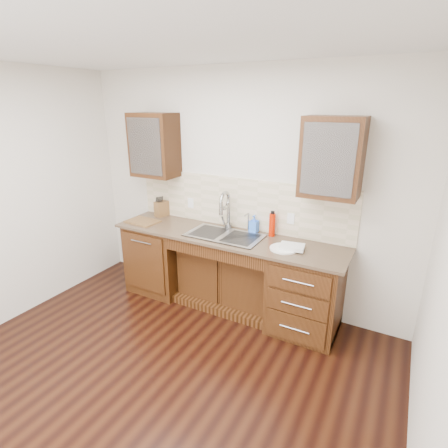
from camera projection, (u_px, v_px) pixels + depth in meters
The scene contains 25 objects.
ground at pixel (148, 390), 3.03m from camera, with size 4.00×3.50×0.10m, color black.
ceiling at pixel (114, 26), 2.11m from camera, with size 4.00×3.50×0.10m, color white.
wall_back at pixel (240, 190), 4.07m from camera, with size 4.00×0.10×2.70m, color silver.
base_cabinet_left at pixel (161, 256), 4.49m from camera, with size 0.70×0.62×0.88m, color #593014.
base_cabinet_center at pixel (229, 276), 4.17m from camera, with size 1.20×0.44×0.70m, color #593014.
base_cabinet_right at pixel (306, 292), 3.64m from camera, with size 0.70×0.62×0.88m, color #593014.
countertop at pixel (225, 236), 3.90m from camera, with size 2.70×0.65×0.03m, color #84705B.
backsplash at pixel (238, 203), 4.06m from camera, with size 2.70×0.02×0.59m, color beige.
sink at pixel (224, 243), 3.91m from camera, with size 0.84×0.46×0.19m, color #9E9EA5.
faucet at pixel (229, 212), 4.04m from camera, with size 0.04×0.04×0.40m, color #999993.
filter_tap at pixel (248, 222), 3.97m from camera, with size 0.02×0.02×0.24m, color #999993.
upper_cabinet_left at pixel (154, 145), 4.20m from camera, with size 0.55×0.34×0.75m, color #593014.
upper_cabinet_right at pixel (332, 158), 3.26m from camera, with size 0.55×0.34×0.75m, color #593014.
outlet_left at pixel (191, 203), 4.37m from camera, with size 0.08×0.01×0.12m, color white.
outlet_right at pixel (291, 219), 3.79m from camera, with size 0.08×0.01×0.12m, color white.
soap_bottle at pixel (254, 224), 3.96m from camera, with size 0.09×0.09×0.20m, color #3677F7.
water_bottle at pixel (272, 225), 3.84m from camera, with size 0.07×0.07×0.26m, color #BF1900.
plate at pixel (284, 248), 3.52m from camera, with size 0.29×0.29×0.02m, color white.
dish_towel at pixel (292, 247), 3.50m from camera, with size 0.24×0.17×0.04m, color silver.
knife_block at pixel (162, 209), 4.54m from camera, with size 0.11×0.18×0.20m, color brown.
cutting_board at pixel (143, 221), 4.32m from camera, with size 0.39×0.27×0.02m, color brown.
cup_left_a at pixel (151, 149), 4.23m from camera, with size 0.14×0.14×0.11m, color white.
cup_left_b at pixel (162, 150), 4.17m from camera, with size 0.10×0.10×0.09m, color white.
cup_right_a at pixel (320, 163), 3.32m from camera, with size 0.12×0.12×0.09m, color silver.
cup_right_b at pixel (338, 163), 3.25m from camera, with size 0.11×0.11×0.10m, color white.
Camera 1 is at (1.72, -1.78, 2.31)m, focal length 28.00 mm.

